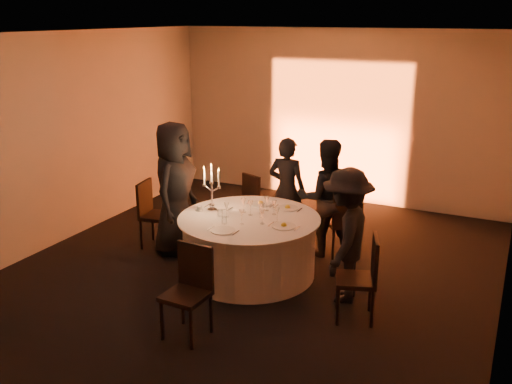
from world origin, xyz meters
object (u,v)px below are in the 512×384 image
at_px(guest_back_right, 325,198).
at_px(coffee_cup, 199,208).
at_px(guest_back_left, 287,190).
at_px(banquet_table, 249,246).
at_px(chair_right, 363,274).
at_px(chair_back_right, 344,219).
at_px(guest_right, 346,236).
at_px(chair_left, 152,210).
at_px(chair_back_left, 256,197).
at_px(candelabra, 212,194).
at_px(chair_front, 190,285).
at_px(guest_left, 175,188).

relative_size(guest_back_right, coffee_cup, 14.84).
xyz_separation_m(guest_back_left, coffee_cup, (-0.68, -1.31, 0.02)).
bearing_deg(banquet_table, chair_right, -16.81).
relative_size(banquet_table, guest_back_right, 1.10).
bearing_deg(banquet_table, guest_back_left, 90.80).
bearing_deg(chair_back_right, guest_right, 70.44).
distance_m(chair_left, guest_back_left, 1.96).
relative_size(chair_back_left, guest_back_right, 0.53).
bearing_deg(chair_left, chair_right, -111.68).
xyz_separation_m(coffee_cup, candelabra, (0.15, 0.07, 0.19)).
distance_m(chair_back_left, guest_back_right, 1.44).
relative_size(banquet_table, coffee_cup, 16.36).
xyz_separation_m(chair_back_left, guest_back_left, (0.64, -0.30, 0.29)).
bearing_deg(chair_front, chair_left, 137.32).
xyz_separation_m(banquet_table, candelabra, (-0.55, 0.03, 0.61)).
bearing_deg(guest_back_left, chair_back_left, -24.25).
distance_m(banquet_table, guest_back_left, 1.33).
relative_size(guest_left, guest_back_left, 1.19).
relative_size(chair_left, coffee_cup, 8.72).
distance_m(chair_left, chair_right, 3.37).
xyz_separation_m(chair_left, chair_back_left, (1.01, 1.33, -0.05)).
bearing_deg(coffee_cup, chair_left, 163.56).
height_order(chair_right, candelabra, candelabra).
height_order(chair_left, guest_left, guest_left).
xyz_separation_m(banquet_table, guest_back_right, (0.64, 1.06, 0.43)).
distance_m(chair_left, chair_front, 2.51).
bearing_deg(banquet_table, chair_back_left, 112.78).
distance_m(chair_left, guest_back_right, 2.46).
bearing_deg(guest_back_left, chair_left, 32.74).
height_order(chair_back_left, chair_right, chair_right).
xyz_separation_m(chair_back_left, guest_left, (-0.60, -1.35, 0.44)).
relative_size(guest_left, guest_back_right, 1.14).
height_order(chair_back_right, chair_right, chair_back_right).
relative_size(chair_back_right, candelabra, 1.51).
height_order(guest_back_left, candelabra, guest_back_left).
height_order(chair_left, chair_back_left, chair_left).
bearing_deg(chair_back_right, chair_front, 35.13).
bearing_deg(coffee_cup, chair_back_right, 34.68).
distance_m(guest_left, guest_back_right, 2.07).
height_order(chair_back_left, chair_front, chair_front).
bearing_deg(guest_back_left, guest_right, 134.35).
height_order(chair_right, guest_left, guest_left).
relative_size(chair_back_left, chair_back_right, 0.90).
bearing_deg(candelabra, guest_right, -4.47).
bearing_deg(chair_right, coffee_cup, -119.34).
height_order(chair_left, coffee_cup, chair_left).
xyz_separation_m(guest_back_left, candelabra, (-0.53, -1.24, 0.22)).
xyz_separation_m(chair_right, coffee_cup, (-2.32, 0.45, 0.26)).
height_order(guest_left, candelabra, guest_left).
distance_m(banquet_table, coffee_cup, 0.81).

